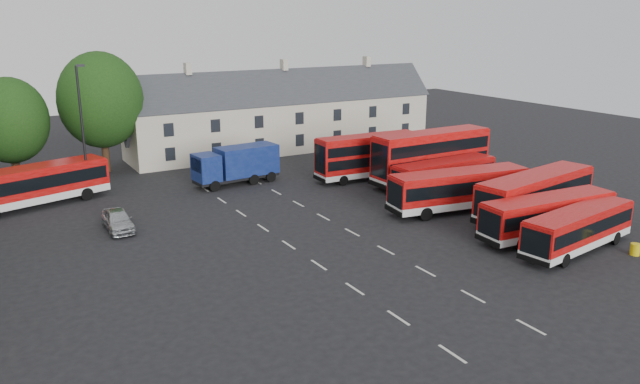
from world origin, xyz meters
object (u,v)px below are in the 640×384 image
at_px(bus_dd_south, 431,154).
at_px(box_truck, 237,163).
at_px(silver_car, 118,220).
at_px(lamppost, 83,129).
at_px(grit_bin, 635,249).
at_px(bus_row_a, 579,226).

xyz_separation_m(bus_dd_south, box_truck, (-15.14, 8.56, -0.81)).
distance_m(silver_car, lamppost, 10.76).
relative_size(bus_dd_south, box_truck, 1.47).
height_order(silver_car, grit_bin, silver_car).
xyz_separation_m(box_truck, lamppost, (-12.48, 1.90, 3.95)).
bearing_deg(box_truck, silver_car, -153.57).
height_order(grit_bin, lamppost, lamppost).
distance_m(bus_row_a, bus_dd_south, 18.19).
bearing_deg(box_truck, grit_bin, -67.87).
bearing_deg(box_truck, lamppost, 166.09).
xyz_separation_m(bus_row_a, silver_car, (-24.61, 18.91, -0.90)).
bearing_deg(silver_car, bus_dd_south, -0.29).
xyz_separation_m(grit_bin, lamppost, (-27.43, 30.73, 5.47)).
distance_m(bus_row_a, box_truck, 29.23).
xyz_separation_m(bus_row_a, box_truck, (-12.33, 26.50, 0.24)).
xyz_separation_m(silver_car, lamppost, (-0.21, 9.48, 5.10)).
xyz_separation_m(bus_row_a, bus_dd_south, (2.80, 17.94, 1.05)).
distance_m(grit_bin, lamppost, 41.56).
relative_size(box_truck, grit_bin, 10.55).
xyz_separation_m(bus_dd_south, lamppost, (-27.62, 10.45, 3.14)).
height_order(silver_car, lamppost, lamppost).
relative_size(bus_dd_south, lamppost, 1.06).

